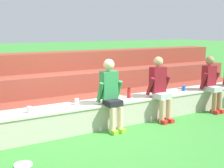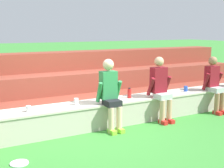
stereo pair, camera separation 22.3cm
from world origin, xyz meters
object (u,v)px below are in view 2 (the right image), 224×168
person_center (110,93)px  water_bottle_near_left (129,93)px  plastic_cup_right_end (186,89)px  plastic_cup_middle (76,101)px  frisbee (19,163)px  person_right_of_center (161,87)px  person_far_right (214,83)px  plastic_cup_left_end (28,109)px

person_center → water_bottle_near_left: size_ratio=6.20×
water_bottle_near_left → plastic_cup_right_end: (1.56, -0.03, -0.04)m
plastic_cup_middle → frisbee: plastic_cup_middle is taller
person_center → plastic_cup_middle: size_ratio=11.06×
person_right_of_center → frisbee: person_right_of_center is taller
person_far_right → frisbee: (-4.73, -0.70, -0.70)m
water_bottle_near_left → frisbee: water_bottle_near_left is taller
plastic_cup_left_end → plastic_cup_right_end: size_ratio=0.85×
person_far_right → plastic_cup_right_end: (-0.61, 0.31, -0.14)m
plastic_cup_left_end → water_bottle_near_left: bearing=1.2°
person_center → plastic_cup_left_end: person_center is taller
person_right_of_center → plastic_cup_right_end: bearing=15.2°
person_right_of_center → water_bottle_near_left: bearing=154.6°
person_right_of_center → plastic_cup_left_end: 2.80m
plastic_cup_right_end → person_far_right: bearing=-26.6°
person_right_of_center → person_far_right: 1.56m
person_right_of_center → plastic_cup_left_end: (-2.78, 0.25, -0.18)m
person_center → water_bottle_near_left: 0.71m
person_right_of_center → water_bottle_near_left: person_right_of_center is taller
person_center → person_right_of_center: bearing=0.4°
person_far_right → plastic_cup_middle: size_ratio=10.53×
plastic_cup_middle → water_bottle_near_left: bearing=-0.9°
person_right_of_center → plastic_cup_right_end: (0.95, 0.26, -0.17)m
plastic_cup_left_end → frisbee: (-0.39, -0.99, -0.56)m
person_center → plastic_cup_right_end: person_center is taller
person_far_right → water_bottle_near_left: person_far_right is taller
water_bottle_near_left → plastic_cup_middle: water_bottle_near_left is taller
person_right_of_center → person_far_right: (1.56, -0.05, -0.03)m
water_bottle_near_left → plastic_cup_right_end: size_ratio=1.81×
person_far_right → plastic_cup_middle: person_far_right is taller
plastic_cup_left_end → frisbee: size_ratio=0.39×
person_right_of_center → water_bottle_near_left: (-0.61, 0.29, -0.13)m
person_center → frisbee: (-1.93, -0.73, -0.75)m
person_right_of_center → plastic_cup_middle: bearing=170.4°
person_far_right → plastic_cup_right_end: bearing=153.4°
water_bottle_near_left → plastic_cup_right_end: 1.57m
person_far_right → water_bottle_near_left: 2.20m
person_center → person_right_of_center: person_center is taller
person_far_right → plastic_cup_left_end: (-4.34, 0.29, -0.15)m
plastic_cup_right_end → plastic_cup_middle: bearing=179.0°
person_far_right → water_bottle_near_left: size_ratio=5.91×
plastic_cup_left_end → plastic_cup_right_end: plastic_cup_right_end is taller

